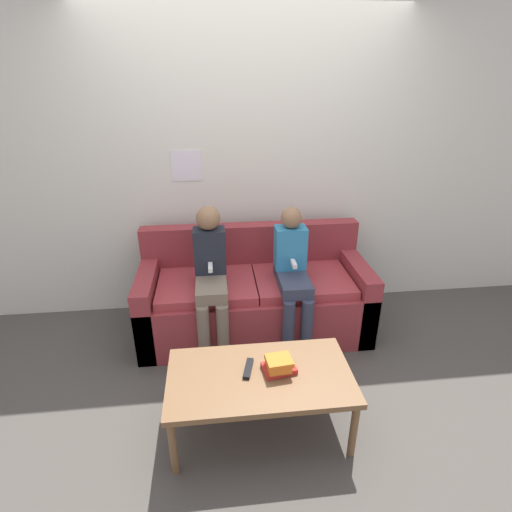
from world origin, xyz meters
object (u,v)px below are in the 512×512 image
(person_left, at_px, (211,273))
(tv_remote, at_px, (248,369))
(couch, at_px, (254,298))
(coffee_table, at_px, (260,380))
(person_right, at_px, (293,272))

(person_left, distance_m, tv_remote, 0.89)
(couch, xyz_separation_m, person_left, (-0.35, -0.18, 0.35))
(couch, relative_size, coffee_table, 1.71)
(coffee_table, xyz_separation_m, person_left, (-0.27, 0.88, 0.27))
(coffee_table, relative_size, person_right, 0.98)
(tv_remote, bearing_deg, person_right, 77.25)
(coffee_table, bearing_deg, tv_remote, 143.58)
(coffee_table, relative_size, person_left, 0.96)
(coffee_table, bearing_deg, person_right, 67.65)
(person_right, xyz_separation_m, tv_remote, (-0.42, -0.83, -0.20))
(person_right, bearing_deg, couch, 145.75)
(couch, relative_size, person_left, 1.63)
(couch, distance_m, person_right, 0.47)
(person_right, height_order, tv_remote, person_right)
(coffee_table, distance_m, person_right, 0.98)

